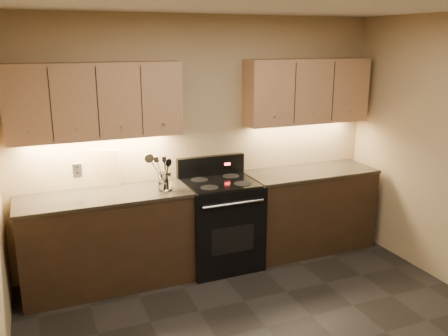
{
  "coord_description": "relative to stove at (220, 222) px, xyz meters",
  "views": [
    {
      "loc": [
        -1.66,
        -2.67,
        2.34
      ],
      "look_at": [
        0.03,
        1.45,
        1.14
      ],
      "focal_mm": 38.0,
      "sensor_mm": 36.0,
      "label": 1
    }
  ],
  "objects": [
    {
      "name": "wall_back",
      "position": [
        -0.08,
        0.32,
        0.82
      ],
      "size": [
        4.0,
        0.04,
        2.6
      ],
      "primitive_type": "cube",
      "color": "tan",
      "rests_on": "ground"
    },
    {
      "name": "upper_cab_right",
      "position": [
        1.1,
        0.17,
        1.32
      ],
      "size": [
        1.44,
        0.3,
        0.7
      ],
      "primitive_type": "cube",
      "color": "tan",
      "rests_on": "wall_back"
    },
    {
      "name": "wooden_spoon",
      "position": [
        -0.64,
        -0.05,
        0.61
      ],
      "size": [
        0.15,
        0.08,
        0.3
      ],
      "primitive_type": null,
      "rotation": [
        0.01,
        0.32,
        0.19
      ],
      "color": "tan",
      "rests_on": "utensil_crock"
    },
    {
      "name": "outlet_plate",
      "position": [
        -1.38,
        0.31,
        0.64
      ],
      "size": [
        0.08,
        0.01,
        0.12
      ],
      "primitive_type": "cube",
      "color": "#B2B5BA",
      "rests_on": "wall_back"
    },
    {
      "name": "steel_skimmer",
      "position": [
        -0.57,
        -0.06,
        0.66
      ],
      "size": [
        0.27,
        0.1,
        0.38
      ],
      "primitive_type": null,
      "rotation": [
        0.05,
        -0.51,
        -0.07
      ],
      "color": "silver",
      "rests_on": "utensil_crock"
    },
    {
      "name": "upper_cab_left",
      "position": [
        -1.18,
        0.17,
        1.32
      ],
      "size": [
        1.6,
        0.3,
        0.7
      ],
      "primitive_type": "cube",
      "color": "tan",
      "rests_on": "wall_back"
    },
    {
      "name": "black_spoon",
      "position": [
        -0.61,
        -0.03,
        0.62
      ],
      "size": [
        0.1,
        0.13,
        0.32
      ],
      "primitive_type": null,
      "rotation": [
        0.23,
        0.13,
        -0.03
      ],
      "color": "black",
      "rests_on": "utensil_crock"
    },
    {
      "name": "cutting_board",
      "position": [
        -1.12,
        0.29,
        0.64
      ],
      "size": [
        0.3,
        0.15,
        0.38
      ],
      "primitive_type": "cube",
      "rotation": [
        0.09,
        0.0,
        -0.33
      ],
      "color": "tan",
      "rests_on": "counter_left"
    },
    {
      "name": "utensil_crock",
      "position": [
        -0.6,
        -0.05,
        0.53
      ],
      "size": [
        0.15,
        0.15,
        0.17
      ],
      "color": "white",
      "rests_on": "counter_left"
    },
    {
      "name": "counter_right",
      "position": [
        1.1,
        0.02,
        -0.01
      ],
      "size": [
        1.46,
        0.62,
        0.93
      ],
      "color": "black",
      "rests_on": "ground"
    },
    {
      "name": "stove",
      "position": [
        0.0,
        0.0,
        0.0
      ],
      "size": [
        0.76,
        0.68,
        1.14
      ],
      "color": "black",
      "rests_on": "ground"
    },
    {
      "name": "black_turner",
      "position": [
        -0.58,
        -0.08,
        0.63
      ],
      "size": [
        0.1,
        0.17,
        0.34
      ],
      "primitive_type": null,
      "rotation": [
        -0.24,
        0.03,
        0.23
      ],
      "color": "black",
      "rests_on": "utensil_crock"
    },
    {
      "name": "steel_spatula",
      "position": [
        -0.59,
        -0.04,
        0.64
      ],
      "size": [
        0.19,
        0.1,
        0.36
      ],
      "primitive_type": null,
      "rotation": [
        0.06,
        -0.3,
        -0.13
      ],
      "color": "silver",
      "rests_on": "utensil_crock"
    },
    {
      "name": "counter_left",
      "position": [
        -1.18,
        0.02,
        -0.01
      ],
      "size": [
        1.62,
        0.62,
        0.93
      ],
      "color": "black",
      "rests_on": "ground"
    }
  ]
}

